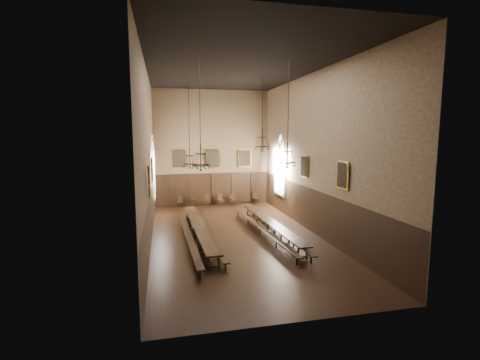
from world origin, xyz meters
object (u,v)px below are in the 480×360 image
object	(u,v)px
bench_right_inner	(261,230)
chair_7	(256,200)
bench_left_outer	(188,235)
chandelier_front_left	(201,158)
chair_4	(221,202)
chandelier_back_right	(262,142)
chair_1	(180,204)
chandelier_front_right	(287,156)
table_left	(199,232)
chair_3	(207,203)
chair_2	(194,203)
chandelier_back_left	(190,158)
chair_5	(233,202)
table_right	(271,228)
bench_right_outer	(280,229)
bench_left_inner	(210,232)

from	to	relation	value
bench_right_inner	chair_7	xyz separation A→B (m)	(2.05, 8.59, -0.01)
bench_left_outer	chandelier_front_left	size ratio (longest dim) A/B	2.14
chair_4	chandelier_back_right	world-z (taller)	chandelier_back_right
chair_1	chandelier_front_right	size ratio (longest dim) A/B	0.18
bench_left_outer	bench_right_inner	bearing A→B (deg)	2.91
table_left	chandelier_front_right	bearing A→B (deg)	-27.10
chair_1	chandelier_back_right	size ratio (longest dim) A/B	0.20
bench_right_inner	chair_3	world-z (taller)	chair_3
chair_2	chandelier_back_left	bearing A→B (deg)	-91.62
table_left	chandelier_back_left	bearing A→B (deg)	94.13
bench_right_inner	chandelier_front_right	world-z (taller)	chandelier_front_right
table_left	chair_5	xyz separation A→B (m)	(3.54, 8.48, -0.12)
chair_3	chair_4	bearing A→B (deg)	17.24
chair_1	chandelier_back_left	bearing A→B (deg)	-68.88
table_right	chandelier_front_right	xyz separation A→B (m)	(0.11, -2.14, 4.19)
chair_3	chair_5	size ratio (longest dim) A/B	1.04
chair_2	chandelier_front_right	distance (m)	12.07
table_left	chair_3	distance (m)	8.59
chair_1	bench_right_outer	bearing A→B (deg)	-42.23
chair_5	chandelier_back_right	xyz separation A→B (m)	(0.70, -5.84, 4.82)
chair_7	chandelier_front_left	xyz separation A→B (m)	(-5.55, -10.71, 4.23)
table_left	bench_left_outer	size ratio (longest dim) A/B	0.93
table_left	chair_1	bearing A→B (deg)	94.03
bench_left_outer	bench_right_inner	world-z (taller)	bench_left_outer
bench_right_inner	chandelier_back_right	size ratio (longest dim) A/B	2.34
chair_2	chair_4	bearing A→B (deg)	3.12
bench_right_inner	chair_1	size ratio (longest dim) A/B	11.49
table_right	chandelier_front_right	bearing A→B (deg)	-87.14
bench_left_inner	bench_left_outer	bearing A→B (deg)	-164.10
bench_right_outer	chandelier_back_left	xyz separation A→B (m)	(-4.72, 3.02, 3.90)
chair_3	chair_7	size ratio (longest dim) A/B	0.98
bench_right_outer	chair_7	distance (m)	8.71
chair_1	chair_4	size ratio (longest dim) A/B	0.97
table_right	chair_1	bearing A→B (deg)	118.63
chair_5	bench_left_outer	bearing A→B (deg)	-119.72
bench_right_outer	chandelier_front_right	world-z (taller)	chandelier_front_right
bench_right_outer	chair_7	bearing A→B (deg)	83.74
table_right	chair_3	xyz separation A→B (m)	(-2.53, 8.45, -0.08)
table_right	chair_4	size ratio (longest dim) A/B	10.15
bench_left_inner	chair_7	world-z (taller)	chair_7
bench_right_outer	chair_3	bearing A→B (deg)	109.25
chandelier_back_left	chandelier_front_left	size ratio (longest dim) A/B	1.07
chandelier_back_right	bench_left_outer	bearing A→B (deg)	-149.36
chair_2	chair_7	size ratio (longest dim) A/B	1.03
bench_left_inner	chair_3	size ratio (longest dim) A/B	11.14
chandelier_front_right	chair_5	bearing A→B (deg)	93.30
chair_1	chandelier_front_right	bearing A→B (deg)	-48.80
bench_right_outer	chair_5	distance (m)	8.65
chandelier_back_left	chair_7	bearing A→B (deg)	44.88
table_left	bench_right_outer	bearing A→B (deg)	-1.44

